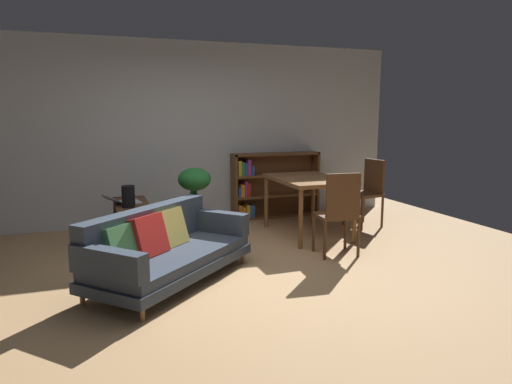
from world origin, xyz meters
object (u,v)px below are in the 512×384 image
object	(u,v)px
open_laptop	(124,201)
dining_table	(308,184)
desk_speaker	(128,196)
dining_chair_near	(368,189)
dining_chair_far	(339,210)
media_console	(133,224)
potted_floor_plant	(195,193)
fabric_couch	(163,248)
bookshelf	(270,185)

from	to	relation	value
open_laptop	dining_table	distance (m)	2.42
desk_speaker	dining_chair_near	world-z (taller)	dining_chair_near
dining_chair_near	dining_chair_far	size ratio (longest dim) A/B	1.00
media_console	dining_table	size ratio (longest dim) A/B	0.85
desk_speaker	potted_floor_plant	xyz separation A→B (m)	(0.88, 0.34, -0.06)
potted_floor_plant	dining_table	xyz separation A→B (m)	(1.46, -0.42, 0.11)
desk_speaker	dining_chair_far	xyz separation A→B (m)	(2.25, -1.09, -0.11)
fabric_couch	desk_speaker	bearing A→B (deg)	100.38
open_laptop	dining_chair_far	xyz separation A→B (m)	(2.29, -1.37, -0.00)
potted_floor_plant	dining_chair_far	size ratio (longest dim) A/B	0.95
fabric_couch	media_console	distance (m)	1.46
dining_table	bookshelf	world-z (taller)	bookshelf
potted_floor_plant	open_laptop	bearing A→B (deg)	-176.49
dining_chair_near	fabric_couch	bearing A→B (deg)	-157.43
media_console	potted_floor_plant	xyz separation A→B (m)	(0.83, 0.12, 0.34)
fabric_couch	dining_chair_near	xyz separation A→B (m)	(3.18, 1.32, 0.21)
fabric_couch	dining_chair_near	distance (m)	3.45
dining_table	bookshelf	xyz separation A→B (m)	(-0.07, 1.24, -0.20)
fabric_couch	dining_chair_far	distance (m)	2.04
fabric_couch	open_laptop	size ratio (longest dim) A/B	3.86
dining_chair_far	bookshelf	size ratio (longest dim) A/B	0.69
bookshelf	potted_floor_plant	bearing A→B (deg)	-149.51
dining_chair_far	bookshelf	bearing A→B (deg)	89.45
fabric_couch	potted_floor_plant	xyz separation A→B (m)	(0.66, 1.56, 0.26)
fabric_couch	dining_chair_far	world-z (taller)	dining_chair_far
open_laptop	dining_table	world-z (taller)	dining_table
potted_floor_plant	dining_chair_far	distance (m)	1.98
fabric_couch	potted_floor_plant	world-z (taller)	potted_floor_plant
bookshelf	dining_chair_near	bearing A→B (deg)	-43.14
desk_speaker	open_laptop	bearing A→B (deg)	97.88
fabric_couch	media_console	bearing A→B (deg)	96.68
bookshelf	dining_chair_far	bearing A→B (deg)	-90.55
dining_table	dining_chair_far	distance (m)	1.02
fabric_couch	potted_floor_plant	bearing A→B (deg)	67.19
desk_speaker	dining_table	size ratio (longest dim) A/B	0.21
potted_floor_plant	bookshelf	distance (m)	1.62
media_console	potted_floor_plant	distance (m)	0.90
dining_chair_near	bookshelf	distance (m)	1.55
fabric_couch	dining_chair_far	xyz separation A→B (m)	(2.03, 0.13, 0.21)
desk_speaker	dining_chair_far	bearing A→B (deg)	-25.78
potted_floor_plant	dining_chair_far	xyz separation A→B (m)	(1.37, -1.43, -0.05)
media_console	open_laptop	world-z (taller)	open_laptop
dining_chair_near	potted_floor_plant	bearing A→B (deg)	174.55
fabric_couch	bookshelf	distance (m)	3.15
dining_table	desk_speaker	bearing A→B (deg)	178.01
potted_floor_plant	bookshelf	size ratio (longest dim) A/B	0.65
dining_chair_far	dining_table	bearing A→B (deg)	84.79
fabric_couch	dining_chair_far	size ratio (longest dim) A/B	1.89
desk_speaker	dining_chair_near	bearing A→B (deg)	1.71
open_laptop	bookshelf	size ratio (longest dim) A/B	0.34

